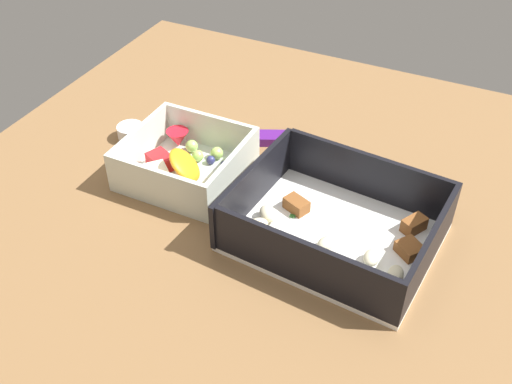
% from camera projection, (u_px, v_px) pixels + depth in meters
% --- Properties ---
extents(table_surface, '(0.80, 0.80, 0.02)m').
position_uv_depth(table_surface, '(268.00, 219.00, 0.71)').
color(table_surface, brown).
rests_on(table_surface, ground).
extents(pasta_container, '(0.23, 0.19, 0.06)m').
position_uv_depth(pasta_container, '(335.00, 226.00, 0.66)').
color(pasta_container, white).
rests_on(pasta_container, table_surface).
extents(fruit_bowl, '(0.14, 0.13, 0.05)m').
position_uv_depth(fruit_bowl, '(184.00, 163.00, 0.75)').
color(fruit_bowl, silver).
rests_on(fruit_bowl, table_surface).
extents(candy_bar, '(0.07, 0.05, 0.01)m').
position_uv_depth(candy_bar, '(269.00, 138.00, 0.81)').
color(candy_bar, '#51197A').
rests_on(candy_bar, table_surface).
extents(paper_cup_liner, '(0.04, 0.04, 0.02)m').
position_uv_depth(paper_cup_liner, '(131.00, 132.00, 0.82)').
color(paper_cup_liner, white).
rests_on(paper_cup_liner, table_surface).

